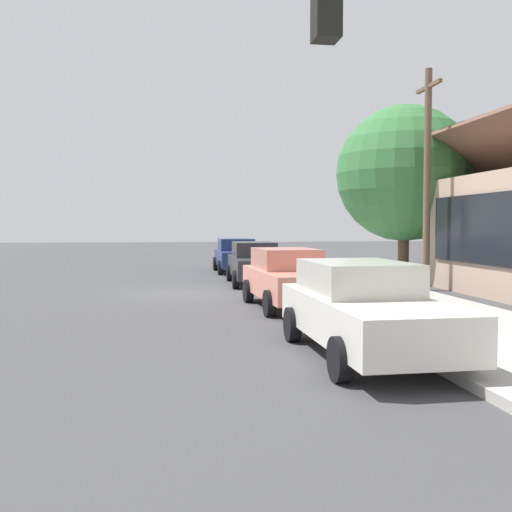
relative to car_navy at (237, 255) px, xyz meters
name	(u,v)px	position (x,y,z in m)	size (l,w,h in m)	color
ground_plane	(184,293)	(8.28, -2.68, -0.81)	(120.00, 120.00, 0.00)	#424244
sidewalk_curb	(348,288)	(8.28, 2.92, -0.73)	(60.00, 4.20, 0.16)	#B2AFA8
car_navy	(237,255)	(0.00, 0.00, 0.00)	(4.36, 2.05, 1.59)	navy
car_charcoal	(255,263)	(5.78, 0.04, 0.00)	(4.87, 2.05, 1.59)	#2D3035
car_coral	(289,278)	(12.25, 0.04, 0.00)	(4.53, 2.17, 1.59)	#EA8C75
car_ivory	(364,308)	(18.20, 0.13, 0.00)	(4.86, 2.15, 1.59)	silver
shade_tree	(404,174)	(5.23, 6.18, 3.48)	(5.43, 5.43, 7.02)	brown
traffic_light_main	(479,96)	(22.37, -0.14, 2.68)	(0.37, 2.79, 5.20)	#383833
utility_pole_wooden	(427,175)	(8.80, 5.52, 3.11)	(1.80, 0.24, 7.50)	brown
fire_hydrant_red	(355,293)	(13.39, 1.52, -0.32)	(0.22, 0.22, 0.71)	red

